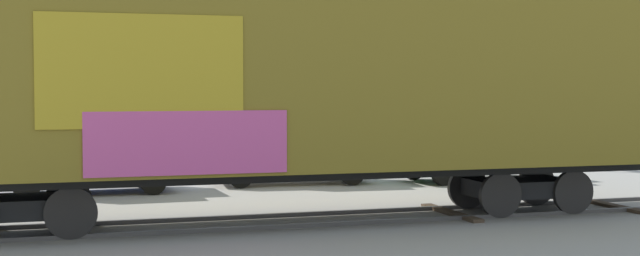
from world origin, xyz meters
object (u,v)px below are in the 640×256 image
parked_car_blue (85,159)px  parked_car_green (471,151)px  parked_car_white (291,153)px  freight_car (291,82)px  flagpole (354,26)px

parked_car_blue → parked_car_green: (10.57, -0.05, -0.02)m
parked_car_white → parked_car_blue: bearing=-173.2°
freight_car → parked_car_blue: bearing=121.5°
flagpole → parked_car_green: (1.14, -6.84, -3.93)m
parked_car_white → parked_car_green: 5.15m
parked_car_white → parked_car_green: size_ratio=1.01×
flagpole → parked_car_blue: (-9.42, -6.78, -3.91)m
parked_car_green → parked_car_white: bearing=172.2°
freight_car → parked_car_white: (1.77, 6.68, -1.92)m
freight_car → flagpole: flagpole is taller
freight_car → parked_car_green: freight_car is taller
parked_car_green → freight_car: bearing=-138.9°
freight_car → parked_car_blue: freight_car is taller
freight_car → flagpole: 14.18m
parked_car_white → flagpole: bearing=57.2°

